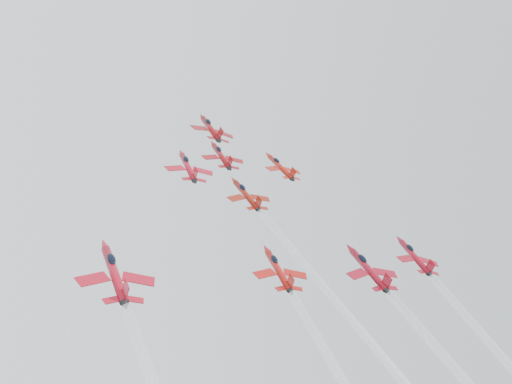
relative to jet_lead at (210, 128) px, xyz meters
name	(u,v)px	position (x,y,z in m)	size (l,w,h in m)	color
jet_lead	(210,128)	(0.00, 0.00, 0.00)	(10.21, 12.43, 9.87)	maroon
jet_row2_left	(188,166)	(-11.11, -14.94, -11.78)	(9.28, 11.29, 8.97)	#B21020
jet_row2_center	(221,155)	(-2.19, -10.19, -8.04)	(8.91, 10.84, 8.61)	maroon
jet_row2_right	(280,166)	(10.24, -12.01, -9.47)	(8.52, 10.36, 8.23)	#AD1B10
jet_center	(363,363)	(-2.68, -54.73, -43.19)	(8.58, 74.17, 58.75)	maroon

